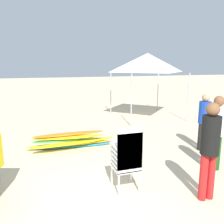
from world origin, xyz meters
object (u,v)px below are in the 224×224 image
at_px(lifeguard_near_left, 204,118).
at_px(surfboard_pile, 70,141).
at_px(lifeguard_near_center, 217,128).
at_px(popup_canopy, 148,63).
at_px(lifeguard_near_right, 210,145).
at_px(stacked_plastic_chairs, 127,155).

bearing_deg(lifeguard_near_left, surfboard_pile, 160.57).
relative_size(lifeguard_near_left, lifeguard_near_center, 0.93).
xyz_separation_m(lifeguard_near_center, popup_canopy, (1.01, 5.53, 1.46)).
bearing_deg(popup_canopy, lifeguard_near_center, -100.31).
relative_size(lifeguard_near_center, popup_canopy, 0.60).
bearing_deg(surfboard_pile, lifeguard_near_right, -59.74).
height_order(lifeguard_near_left, lifeguard_near_center, lifeguard_near_center).
bearing_deg(stacked_plastic_chairs, lifeguard_near_left, 26.26).
relative_size(lifeguard_near_left, popup_canopy, 0.56).
relative_size(surfboard_pile, lifeguard_near_center, 1.48).
bearing_deg(popup_canopy, surfboard_pile, -141.87).
distance_m(surfboard_pile, lifeguard_near_left, 3.84).
relative_size(surfboard_pile, popup_canopy, 0.89).
height_order(lifeguard_near_left, popup_canopy, popup_canopy).
distance_m(lifeguard_near_left, popup_canopy, 4.64).
height_order(surfboard_pile, lifeguard_near_right, lifeguard_near_right).
height_order(stacked_plastic_chairs, lifeguard_near_right, lifeguard_near_right).
height_order(surfboard_pile, lifeguard_near_center, lifeguard_near_center).
bearing_deg(lifeguard_near_left, popup_canopy, 85.05).
bearing_deg(lifeguard_near_right, popup_canopy, 72.93).
bearing_deg(stacked_plastic_chairs, lifeguard_near_right, -28.59).
xyz_separation_m(stacked_plastic_chairs, popup_canopy, (3.24, 5.77, 1.72)).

